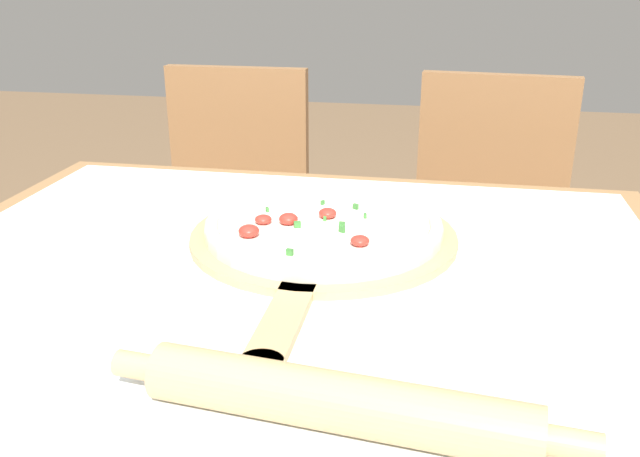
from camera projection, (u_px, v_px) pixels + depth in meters
dining_table at (286, 347)px, 0.95m from camera, size 1.12×0.94×0.73m
towel_cloth at (284, 273)px, 0.91m from camera, size 1.04×0.86×0.00m
pizza_peel at (321, 241)px, 1.00m from camera, size 0.40×0.58×0.01m
pizza at (323, 225)px, 1.01m from camera, size 0.35×0.35×0.04m
rolling_pin at (337, 402)px, 0.60m from camera, size 0.44×0.09×0.05m
chair_left at (232, 213)px, 1.81m from camera, size 0.40×0.40×0.88m
chair_right at (486, 229)px, 1.70m from camera, size 0.44×0.44×0.88m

